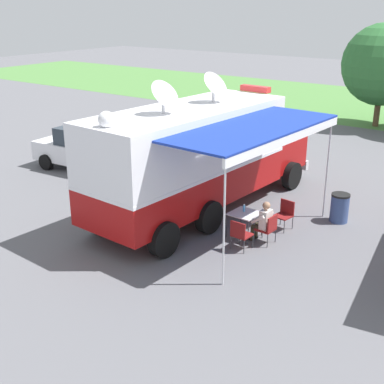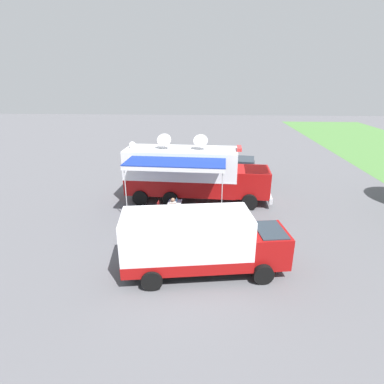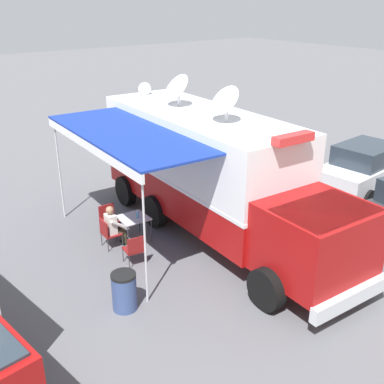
{
  "view_description": "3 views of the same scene",
  "coord_description": "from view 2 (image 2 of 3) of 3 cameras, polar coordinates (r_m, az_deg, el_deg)",
  "views": [
    {
      "loc": [
        9.04,
        -12.2,
        6.43
      ],
      "look_at": [
        0.46,
        -0.41,
        1.06
      ],
      "focal_mm": 48.11,
      "sensor_mm": 36.0,
      "label": 1
    },
    {
      "loc": [
        19.16,
        1.7,
        7.79
      ],
      "look_at": [
        1.81,
        0.8,
        1.23
      ],
      "focal_mm": 28.42,
      "sensor_mm": 36.0,
      "label": 2
    },
    {
      "loc": [
        8.18,
        10.42,
        6.59
      ],
      "look_at": [
        0.14,
        -0.15,
        1.01
      ],
      "focal_mm": 43.91,
      "sensor_mm": 36.0,
      "label": 3
    }
  ],
  "objects": [
    {
      "name": "trash_bin",
      "position": [
        16.82,
        5.28,
        -5.26
      ],
      "size": [
        0.57,
        0.57,
        0.91
      ],
      "color": "#384C7F",
      "rests_on": "ground"
    },
    {
      "name": "folding_chair_spare_by_truck",
      "position": [
        17.83,
        0.45,
        -3.39
      ],
      "size": [
        0.54,
        0.54,
        0.87
      ],
      "color": "maroon",
      "rests_on": "ground"
    },
    {
      "name": "command_truck",
      "position": [
        19.98,
        0.1,
        3.68
      ],
      "size": [
        5.17,
        9.61,
        4.53
      ],
      "color": "#9E0F0F",
      "rests_on": "ground"
    },
    {
      "name": "lot_stripe",
      "position": [
        24.37,
        3.07,
        2.02
      ],
      "size": [
        0.38,
        4.8,
        0.01
      ],
      "primitive_type": "cube",
      "rotation": [
        0.0,
        0.0,
        -0.05
      ],
      "color": "silver",
      "rests_on": "ground"
    },
    {
      "name": "seated_responder",
      "position": [
        17.94,
        -3.53,
        -2.8
      ],
      "size": [
        0.68,
        0.57,
        1.25
      ],
      "color": "silver",
      "rests_on": "ground"
    },
    {
      "name": "folding_table",
      "position": [
        18.49,
        -3.21,
        -1.99
      ],
      "size": [
        0.84,
        0.84,
        0.73
      ],
      "color": "silver",
      "rests_on": "ground"
    },
    {
      "name": "support_truck",
      "position": [
        12.74,
        1.36,
        -9.48
      ],
      "size": [
        3.07,
        7.02,
        2.7
      ],
      "color": "white",
      "rests_on": "ground"
    },
    {
      "name": "car_far_corner",
      "position": [
        24.94,
        9.59,
        4.31
      ],
      "size": [
        4.42,
        2.48,
        1.76
      ],
      "color": "#2D2D33",
      "rests_on": "ground"
    },
    {
      "name": "folding_chair_at_table",
      "position": [
        17.82,
        -3.62,
        -3.45
      ],
      "size": [
        0.51,
        0.51,
        0.87
      ],
      "color": "maroon",
      "rests_on": "ground"
    },
    {
      "name": "water_bottle",
      "position": [
        18.5,
        -2.9,
        -1.43
      ],
      "size": [
        0.07,
        0.07,
        0.22
      ],
      "color": "#4C99D8",
      "rests_on": "folding_table"
    },
    {
      "name": "ground_plane",
      "position": [
        20.75,
        -1.95,
        -1.38
      ],
      "size": [
        100.0,
        100.0,
        0.0
      ],
      "primitive_type": "plane",
      "color": "#5B5B60"
    },
    {
      "name": "car_behind_truck",
      "position": [
        26.45,
        2.6,
        5.52
      ],
      "size": [
        4.33,
        2.27,
        1.76
      ],
      "color": "silver",
      "rests_on": "ground"
    },
    {
      "name": "folding_chair_beside_table",
      "position": [
        18.33,
        -5.97,
        -2.82
      ],
      "size": [
        0.51,
        0.51,
        0.87
      ],
      "color": "maroon",
      "rests_on": "ground"
    }
  ]
}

